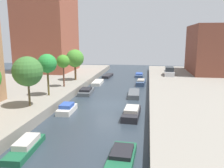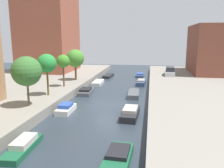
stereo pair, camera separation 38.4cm
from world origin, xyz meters
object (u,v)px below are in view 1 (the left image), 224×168
moored_boat_left_2 (67,109)px  moored_boat_right_2 (132,113)px  street_tree_2 (28,71)px  moored_boat_left_1 (26,147)px  moored_boat_right_1 (122,157)px  street_tree_4 (63,62)px  moored_boat_left_4 (98,83)px  moored_boat_right_3 (134,94)px  parked_car (169,72)px  moored_boat_right_5 (139,75)px  apartment_tower_far (46,10)px  street_tree_3 (47,64)px  low_block_right (217,49)px  street_tree_5 (75,58)px  moored_boat_left_5 (108,76)px  moored_boat_left_3 (86,91)px  moored_boat_right_4 (141,82)px

moored_boat_left_2 → moored_boat_right_2: size_ratio=0.74×
street_tree_2 → moored_boat_left_2: 5.55m
moored_boat_left_1 → moored_boat_right_1: (6.81, -0.34, -0.01)m
street_tree_4 → moored_boat_left_1: street_tree_4 is taller
moored_boat_left_4 → moored_boat_left_2: bearing=-89.8°
street_tree_2 → moored_boat_left_4: (3.30, 17.13, -4.28)m
moored_boat_left_1 → moored_boat_right_3: 18.15m
street_tree_2 → parked_car: 27.77m
moored_boat_right_2 → moored_boat_right_5: moored_boat_right_2 is taller
apartment_tower_far → street_tree_3: size_ratio=4.96×
parked_car → moored_boat_left_2: size_ratio=1.50×
apartment_tower_far → low_block_right: size_ratio=1.90×
low_block_right → moored_boat_left_4: 24.63m
street_tree_2 → street_tree_5: street_tree_2 is taller
moored_boat_left_5 → moored_boat_right_5: size_ratio=1.15×
moored_boat_left_3 → moored_boat_right_4: size_ratio=1.07×
moored_boat_left_1 → moored_boat_left_3: (-0.31, 17.27, -0.00)m
apartment_tower_far → moored_boat_right_4: size_ratio=6.19×
moored_boat_left_1 → apartment_tower_far: bearing=111.0°
low_block_right → street_tree_2: bearing=-132.6°
street_tree_4 → street_tree_5: 5.36m
street_tree_4 → moored_boat_left_1: bearing=-78.4°
apartment_tower_far → moored_boat_right_3: size_ratio=5.47×
street_tree_2 → moored_boat_right_3: size_ratio=1.12×
low_block_right → moored_boat_left_4: bearing=-155.0°
moored_boat_left_2 → street_tree_3: bearing=137.4°
moored_boat_left_3 → moored_boat_right_1: bearing=-68.0°
low_block_right → street_tree_5: (-25.07, -12.13, -1.11)m
moored_boat_left_1 → moored_boat_left_2: moored_boat_left_2 is taller
moored_boat_right_1 → moored_boat_left_4: bearing=105.8°
street_tree_5 → low_block_right: bearing=25.8°
low_block_right → moored_boat_left_4: low_block_right is taller
moored_boat_right_1 → moored_boat_right_4: size_ratio=0.92×
moored_boat_right_1 → moored_boat_right_2: bearing=90.0°
street_tree_4 → street_tree_5: bearing=90.0°
street_tree_5 → moored_boat_right_4: bearing=13.8°
street_tree_3 → street_tree_5: bearing=90.0°
moored_boat_right_3 → moored_boat_right_4: moored_boat_right_4 is taller
parked_car → street_tree_3: bearing=-131.0°
moored_boat_left_1 → moored_boat_left_5: (0.26, 31.87, -0.09)m
moored_boat_left_2 → moored_boat_right_3: moored_boat_left_2 is taller
moored_boat_left_3 → moored_boat_right_4: moored_boat_right_4 is taller
moored_boat_left_4 → moored_boat_right_5: moored_boat_right_5 is taller
parked_car → moored_boat_left_1: bearing=-112.2°
moored_boat_left_4 → apartment_tower_far: bearing=147.1°
moored_boat_left_3 → street_tree_4: bearing=-176.0°
low_block_right → moored_boat_right_3: (-15.07, -17.60, -5.35)m
moored_boat_right_2 → apartment_tower_far: bearing=128.8°
moored_boat_left_5 → parked_car: bearing=-9.1°
moored_boat_left_5 → moored_boat_right_4: 9.74m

